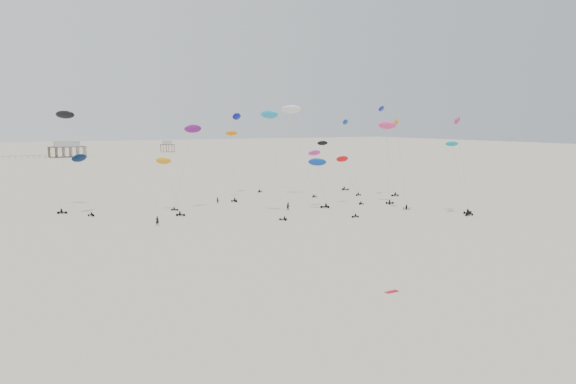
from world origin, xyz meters
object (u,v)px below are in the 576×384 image
rig_0 (169,177)px  spectator_0 (157,226)px  pavilion_main (67,150)px  rig_9 (386,137)px  rig_4 (190,140)px  pavilion_small (167,147)px

rig_0 → spectator_0: 19.83m
pavilion_main → rig_9: size_ratio=0.82×
pavilion_main → rig_0: 231.96m
rig_9 → rig_4: bearing=84.3°
pavilion_small → spectator_0: pavilion_small is taller
pavilion_main → pavilion_small: pavilion_main is taller
pavilion_main → rig_9: (56.80, -232.82, 12.50)m
rig_4 → rig_9: size_ratio=0.80×
pavilion_main → pavilion_small: bearing=23.2°
pavilion_small → rig_4: bearing=-104.9°
spectator_0 → pavilion_small: bearing=-78.8°
pavilion_main → rig_0: rig_0 is taller
pavilion_main → rig_9: bearing=-76.3°
pavilion_main → rig_4: rig_4 is taller
rig_4 → pavilion_main: bearing=-126.0°
rig_9 → spectator_0: (-69.48, -15.57, -16.72)m
rig_0 → rig_9: 62.69m
pavilion_small → rig_4: (-69.22, -259.76, 12.99)m
pavilion_small → spectator_0: 290.43m
pavilion_main → pavilion_small: size_ratio=2.33×
pavilion_main → rig_0: bearing=-91.3°
pavilion_small → rig_4: rig_4 is taller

